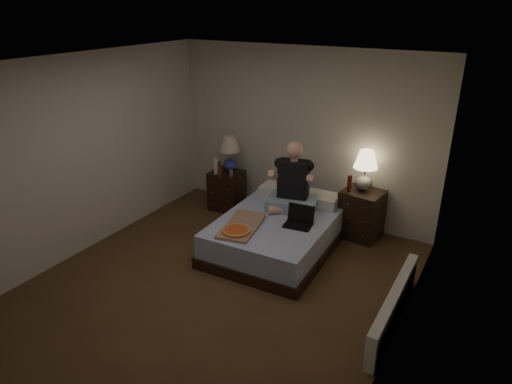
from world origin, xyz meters
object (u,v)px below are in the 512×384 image
Objects in this scene: nightstand_left at (227,190)px; beer_bottle_left at (220,169)px; pizza_box at (236,231)px; lamp_left at (230,154)px; lamp_right at (365,170)px; beer_bottle_right at (349,183)px; soda_can at (231,173)px; nightstand_right at (361,214)px; radiator at (394,307)px; water_bottle at (216,166)px; person at (293,177)px; laptop at (298,217)px; bed at (276,234)px.

beer_bottle_left is (0.02, -0.20, 0.42)m from nightstand_left.
lamp_left is at bearing 114.73° from pizza_box.
lamp_right is 0.27m from beer_bottle_right.
nightstand_left is 0.59m from lamp_left.
nightstand_right is at bearing 7.79° from soda_can.
nightstand_right is 1.88m from radiator.
person is at bearing -9.66° from water_bottle.
bed is at bearing 163.55° from laptop.
person reaches higher than laptop.
lamp_left is at bearing 152.30° from radiator.
soda_can is 0.43× the size of beer_bottle_right.
lamp_left is at bearing -170.51° from nightstand_right.
nightstand_right is 1.21× the size of lamp_left.
soda_can is (0.16, -0.11, 0.36)m from nightstand_left.
water_bottle is at bearing 122.14° from pizza_box.
bed is 0.48m from laptop.
bed is 5.28× the size of laptop.
lamp_right is (2.09, 0.21, 0.65)m from nightstand_left.
lamp_right is 1.19m from laptop.
lamp_right is 5.60× the size of soda_can.
nightstand_left is at bearing 153.57° from radiator.
bed is at bearing -125.66° from nightstand_right.
water_bottle is (-0.11, -0.22, -0.15)m from lamp_left.
soda_can is at bearing 8.47° from water_bottle.
beer_bottle_left is (-1.26, 0.56, 0.50)m from bed.
beer_bottle_right is 0.96m from laptop.
nightstand_right is at bearing 45.33° from bed.
bed is 1.20m from beer_bottle_right.
beer_bottle_right is 1.72m from pizza_box.
nightstand_right is 2.00m from soda_can.
nightstand_right is at bearing 2.35° from lamp_left.
beer_bottle_left is 3.30m from radiator.
radiator is (1.40, -0.69, -0.37)m from laptop.
nightstand_left is 2.20m from lamp_right.
laptop is at bearing -115.91° from lamp_right.
nightstand_right is 1.12m from laptop.
person is at bearing -138.80° from nightstand_right.
lamp_right is at bearing 118.09° from radiator.
pizza_box is (0.89, -1.27, -0.18)m from soda_can.
radiator is at bearing -54.56° from nightstand_right.
beer_bottle_left is at bearing -172.38° from beer_bottle_right.
beer_bottle_left is at bearing 120.58° from pizza_box.
nightstand_left is at bearing -168.58° from nightstand_right.
lamp_right is 1.65× the size of laptop.
nightstand_right is 0.50m from beer_bottle_right.
radiator is (3.09, -1.35, -0.54)m from water_bottle.
beer_bottle_right is at bearing 124.33° from radiator.
lamp_left is 0.32m from soda_can.
bed is 1.58m from water_bottle.
radiator is (3.00, -1.49, -0.11)m from nightstand_left.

